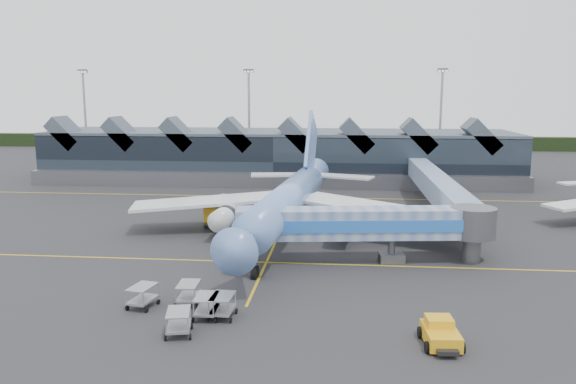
# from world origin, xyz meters

# --- Properties ---
(ground) EXTENTS (260.00, 260.00, 0.00)m
(ground) POSITION_xyz_m (0.00, 0.00, 0.00)
(ground) COLOR #252528
(ground) RESTS_ON ground
(taxi_stripes) EXTENTS (120.00, 60.00, 0.01)m
(taxi_stripes) POSITION_xyz_m (0.00, 10.00, 0.01)
(taxi_stripes) COLOR gold
(taxi_stripes) RESTS_ON ground
(tree_line_far) EXTENTS (260.00, 4.00, 4.00)m
(tree_line_far) POSITION_xyz_m (0.00, 110.00, 2.00)
(tree_line_far) COLOR black
(tree_line_far) RESTS_ON ground
(terminal) EXTENTS (90.00, 22.25, 12.52)m
(terminal) POSITION_xyz_m (-5.07, 47.35, 4.88)
(terminal) COLOR black
(terminal) RESTS_ON ground
(light_masts) EXTENTS (132.40, 42.56, 22.45)m
(light_masts) POSITION_xyz_m (21.00, 62.80, 12.49)
(light_masts) COLOR #979A9F
(light_masts) RESTS_ON ground
(main_airliner) EXTENTS (39.70, 45.87, 14.72)m
(main_airliner) POSITION_xyz_m (1.22, 3.95, 4.33)
(main_airliner) COLOR #6F96E2
(main_airliner) RESTS_ON ground
(jet_bridge) EXTENTS (26.00, 6.87, 5.68)m
(jet_bridge) POSITION_xyz_m (11.42, -6.74, 3.88)
(jet_bridge) COLOR #677EAC
(jet_bridge) RESTS_ON ground
(fuel_truck) EXTENTS (3.08, 9.53, 3.18)m
(fuel_truck) POSITION_xyz_m (-8.58, 9.22, 1.78)
(fuel_truck) COLOR black
(fuel_truck) RESTS_ON ground
(pushback_tug) EXTENTS (2.76, 4.13, 1.76)m
(pushback_tug) POSITION_xyz_m (14.27, -25.48, 0.79)
(pushback_tug) COLOR gold
(pushback_tug) RESTS_ON ground
(baggage_carts) EXTENTS (8.76, 8.42, 1.75)m
(baggage_carts) POSITION_xyz_m (-4.13, -22.20, 0.98)
(baggage_carts) COLOR #969A9E
(baggage_carts) RESTS_ON ground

